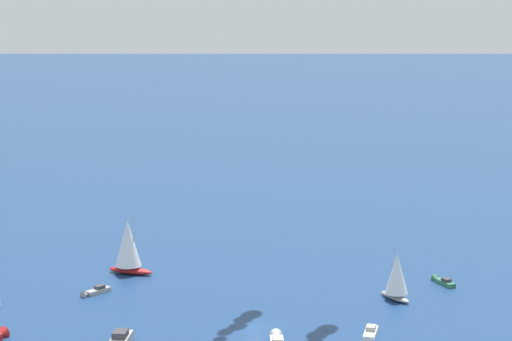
{
  "coord_description": "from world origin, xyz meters",
  "views": [
    {
      "loc": [
        23.33,
        156.28,
        53.76
      ],
      "look_at": [
        -0.27,
        -0.43,
        26.48
      ],
      "focal_mm": 69.84,
      "sensor_mm": 36.0,
      "label": 1
    }
  ],
  "objects_px": {
    "motorboat_far_stbd": "(442,281)",
    "sailboat_ahead": "(397,276)",
    "motorboat_outer_ring_d": "(95,292)",
    "motorboat_inshore": "(370,335)",
    "sailboat_offshore": "(128,246)"
  },
  "relations": [
    {
      "from": "motorboat_inshore",
      "to": "sailboat_ahead",
      "type": "bearing_deg",
      "value": -117.48
    },
    {
      "from": "motorboat_outer_ring_d",
      "to": "motorboat_far_stbd",
      "type": "bearing_deg",
      "value": 177.37
    },
    {
      "from": "motorboat_far_stbd",
      "to": "sailboat_ahead",
      "type": "distance_m",
      "value": 15.27
    },
    {
      "from": "motorboat_far_stbd",
      "to": "motorboat_outer_ring_d",
      "type": "relative_size",
      "value": 1.12
    },
    {
      "from": "motorboat_inshore",
      "to": "motorboat_outer_ring_d",
      "type": "relative_size",
      "value": 1.3
    },
    {
      "from": "sailboat_ahead",
      "to": "motorboat_far_stbd",
      "type": "bearing_deg",
      "value": -143.27
    },
    {
      "from": "motorboat_far_stbd",
      "to": "motorboat_outer_ring_d",
      "type": "xyz_separation_m",
      "value": [
        65.92,
        -3.03,
        0.0
      ]
    },
    {
      "from": "motorboat_inshore",
      "to": "motorboat_outer_ring_d",
      "type": "xyz_separation_m",
      "value": [
        44.01,
        -31.26,
        -0.08
      ]
    },
    {
      "from": "motorboat_inshore",
      "to": "sailboat_offshore",
      "type": "height_order",
      "value": "sailboat_offshore"
    },
    {
      "from": "sailboat_ahead",
      "to": "motorboat_outer_ring_d",
      "type": "bearing_deg",
      "value": -12.35
    },
    {
      "from": "sailboat_ahead",
      "to": "motorboat_outer_ring_d",
      "type": "height_order",
      "value": "sailboat_ahead"
    },
    {
      "from": "sailboat_ahead",
      "to": "motorboat_outer_ring_d",
      "type": "relative_size",
      "value": 1.7
    },
    {
      "from": "sailboat_offshore",
      "to": "motorboat_outer_ring_d",
      "type": "distance_m",
      "value": 15.61
    },
    {
      "from": "motorboat_far_stbd",
      "to": "sailboat_ahead",
      "type": "bearing_deg",
      "value": 36.73
    },
    {
      "from": "motorboat_far_stbd",
      "to": "motorboat_inshore",
      "type": "bearing_deg",
      "value": 52.18
    }
  ]
}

